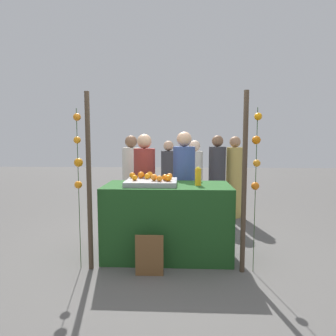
# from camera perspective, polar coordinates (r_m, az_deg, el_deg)

# --- Properties ---
(ground_plane) EXTENTS (24.00, 24.00, 0.00)m
(ground_plane) POSITION_cam_1_polar(r_m,az_deg,el_deg) (4.07, -0.10, -16.49)
(ground_plane) COLOR #565451
(stall_counter) EXTENTS (1.61, 0.77, 0.95)m
(stall_counter) POSITION_cam_1_polar(r_m,az_deg,el_deg) (3.92, -0.10, -10.06)
(stall_counter) COLOR #1E4C1E
(stall_counter) RESTS_ON ground_plane
(orange_tray) EXTENTS (0.65, 0.56, 0.06)m
(orange_tray) POSITION_cam_1_polar(r_m,az_deg,el_deg) (3.83, -3.18, -2.73)
(orange_tray) COLOR #9EA0A5
(orange_tray) RESTS_ON stall_counter
(orange_0) EXTENTS (0.07, 0.07, 0.07)m
(orange_0) POSITION_cam_1_polar(r_m,az_deg,el_deg) (3.92, -4.04, -1.57)
(orange_0) COLOR orange
(orange_0) RESTS_ON orange_tray
(orange_1) EXTENTS (0.08, 0.08, 0.08)m
(orange_1) POSITION_cam_1_polar(r_m,az_deg,el_deg) (3.90, 0.30, -1.57)
(orange_1) COLOR orange
(orange_1) RESTS_ON orange_tray
(orange_2) EXTENTS (0.09, 0.09, 0.09)m
(orange_2) POSITION_cam_1_polar(r_m,az_deg,el_deg) (4.00, -3.55, -1.31)
(orange_2) COLOR orange
(orange_2) RESTS_ON orange_tray
(orange_3) EXTENTS (0.08, 0.08, 0.08)m
(orange_3) POSITION_cam_1_polar(r_m,az_deg,el_deg) (3.74, -2.70, -1.83)
(orange_3) COLOR orange
(orange_3) RESTS_ON orange_tray
(orange_4) EXTENTS (0.08, 0.08, 0.08)m
(orange_4) POSITION_cam_1_polar(r_m,az_deg,el_deg) (3.69, 0.09, -1.97)
(orange_4) COLOR orange
(orange_4) RESTS_ON orange_tray
(orange_5) EXTENTS (0.07, 0.07, 0.07)m
(orange_5) POSITION_cam_1_polar(r_m,az_deg,el_deg) (3.67, -1.65, -2.03)
(orange_5) COLOR orange
(orange_5) RESTS_ON orange_tray
(orange_6) EXTENTS (0.08, 0.08, 0.08)m
(orange_6) POSITION_cam_1_polar(r_m,az_deg,el_deg) (3.75, -0.56, -1.83)
(orange_6) COLOR orange
(orange_6) RESTS_ON orange_tray
(orange_7) EXTENTS (0.07, 0.07, 0.07)m
(orange_7) POSITION_cam_1_polar(r_m,az_deg,el_deg) (3.78, -6.42, -1.87)
(orange_7) COLOR orange
(orange_7) RESTS_ON orange_tray
(orange_8) EXTENTS (0.08, 0.08, 0.08)m
(orange_8) POSITION_cam_1_polar(r_m,az_deg,el_deg) (4.01, -6.89, -1.41)
(orange_8) COLOR orange
(orange_8) RESTS_ON orange_tray
(orange_9) EXTENTS (0.09, 0.09, 0.09)m
(orange_9) POSITION_cam_1_polar(r_m,az_deg,el_deg) (3.99, -5.21, -1.33)
(orange_9) COLOR orange
(orange_9) RESTS_ON orange_tray
(juice_bottle) EXTENTS (0.08, 0.08, 0.23)m
(juice_bottle) POSITION_cam_1_polar(r_m,az_deg,el_deg) (3.76, 5.80, -1.68)
(juice_bottle) COLOR gold
(juice_bottle) RESTS_ON stall_counter
(chalkboard_sign) EXTENTS (0.32, 0.03, 0.48)m
(chalkboard_sign) POSITION_cam_1_polar(r_m,az_deg,el_deg) (3.47, -3.59, -16.49)
(chalkboard_sign) COLOR brown
(chalkboard_sign) RESTS_ON ground_plane
(vendor_left) EXTENTS (0.32, 0.32, 1.60)m
(vendor_left) POSITION_cam_1_polar(r_m,az_deg,el_deg) (4.53, -4.50, -4.38)
(vendor_left) COLOR maroon
(vendor_left) RESTS_ON ground_plane
(vendor_right) EXTENTS (0.33, 0.33, 1.64)m
(vendor_right) POSITION_cam_1_polar(r_m,az_deg,el_deg) (4.48, 3.08, -4.28)
(vendor_right) COLOR #384C8C
(vendor_right) RESTS_ON ground_plane
(crowd_person_0) EXTENTS (0.30, 0.30, 1.49)m
(crowd_person_0) POSITION_cam_1_polar(r_m,az_deg,el_deg) (5.99, 0.10, -2.39)
(crowd_person_0) COLOR #333338
(crowd_person_0) RESTS_ON ground_plane
(crowd_person_1) EXTENTS (0.32, 0.32, 1.60)m
(crowd_person_1) POSITION_cam_1_polar(r_m,az_deg,el_deg) (5.75, 9.39, -2.32)
(crowd_person_1) COLOR #333338
(crowd_person_1) RESTS_ON ground_plane
(crowd_person_2) EXTENTS (0.32, 0.32, 1.59)m
(crowd_person_2) POSITION_cam_1_polar(r_m,az_deg,el_deg) (5.31, -7.01, -2.99)
(crowd_person_2) COLOR beige
(crowd_person_2) RESTS_ON ground_plane
(crowd_person_3) EXTENTS (0.30, 0.30, 1.50)m
(crowd_person_3) POSITION_cam_1_polar(r_m,az_deg,el_deg) (5.59, 5.10, -2.95)
(crowd_person_3) COLOR beige
(crowd_person_3) RESTS_ON ground_plane
(crowd_person_4) EXTENTS (0.32, 0.32, 1.58)m
(crowd_person_4) POSITION_cam_1_polar(r_m,az_deg,el_deg) (5.94, 12.61, -2.21)
(crowd_person_4) COLOR tan
(crowd_person_4) RESTS_ON ground_plane
(canopy_post_left) EXTENTS (0.06, 0.06, 2.07)m
(canopy_post_left) POSITION_cam_1_polar(r_m,az_deg,el_deg) (3.54, -14.94, -2.69)
(canopy_post_left) COLOR #473828
(canopy_post_left) RESTS_ON ground_plane
(canopy_post_right) EXTENTS (0.06, 0.06, 2.07)m
(canopy_post_right) POSITION_cam_1_polar(r_m,az_deg,el_deg) (3.45, 14.44, -2.90)
(canopy_post_right) COLOR #473828
(canopy_post_right) RESTS_ON ground_plane
(garland_strand_left) EXTENTS (0.10, 0.11, 1.88)m
(garland_strand_left) POSITION_cam_1_polar(r_m,az_deg,el_deg) (3.56, -16.94, 2.33)
(garland_strand_left) COLOR #2D4C23
(garland_strand_left) RESTS_ON ground_plane
(garland_strand_right) EXTENTS (0.10, 0.10, 1.88)m
(garland_strand_right) POSITION_cam_1_polar(r_m,az_deg,el_deg) (3.45, 16.64, 2.57)
(garland_strand_right) COLOR #2D4C23
(garland_strand_right) RESTS_ON ground_plane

